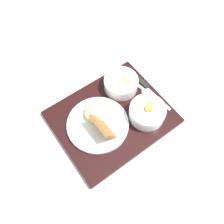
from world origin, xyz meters
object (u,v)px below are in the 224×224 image
plate_main (98,122)px  knife (143,84)px  spoon (143,90)px  bowl_salad (147,112)px  bowl_soup (121,83)px

plate_main → knife: size_ratio=1.07×
plate_main → spoon: (-0.21, 0.02, -0.01)m
bowl_salad → plate_main: bearing=-33.9°
plate_main → knife: plate_main is taller
bowl_soup → spoon: 0.09m
bowl_salad → plate_main: size_ratio=0.59×
knife → bowl_soup: bearing=-123.1°
plate_main → bowl_salad: bearing=146.1°
knife → plate_main: bearing=-85.5°
plate_main → bowl_soup: bearing=-162.5°
knife → spoon: 0.03m
bowl_salad → spoon: bearing=-132.1°
bowl_salad → knife: size_ratio=0.63×
bowl_salad → knife: bearing=-132.4°
knife → spoon: (0.02, 0.02, -0.00)m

